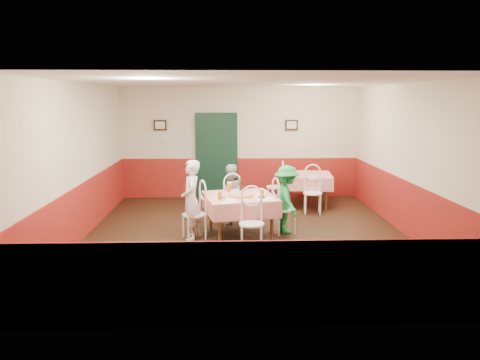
{
  "coord_description": "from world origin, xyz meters",
  "views": [
    {
      "loc": [
        -0.42,
        -8.35,
        2.53
      ],
      "look_at": [
        -0.12,
        0.02,
        1.05
      ],
      "focal_mm": 35.0,
      "sensor_mm": 36.0,
      "label": 1
    }
  ],
  "objects_px": {
    "chair_second_a": "(275,187)",
    "chair_second_b": "(313,193)",
    "main_table": "(240,216)",
    "diner_right": "(287,199)",
    "chair_near": "(252,224)",
    "glass_c": "(229,188)",
    "diner_left": "(191,200)",
    "glass_a": "(220,196)",
    "diner_far": "(230,194)",
    "pizza": "(241,195)",
    "second_table": "(307,190)",
    "chair_far": "(230,202)",
    "chair_right": "(284,210)",
    "wallet": "(262,197)",
    "glass_b": "(262,194)",
    "beer_bottle": "(241,185)",
    "chair_left": "(194,215)"
  },
  "relations": [
    {
      "from": "chair_right",
      "to": "diner_left",
      "type": "distance_m",
      "value": 1.77
    },
    {
      "from": "diner_left",
      "to": "glass_a",
      "type": "bearing_deg",
      "value": 67.2
    },
    {
      "from": "chair_second_a",
      "to": "chair_second_b",
      "type": "xyz_separation_m",
      "value": [
        0.75,
        -0.75,
        0.0
      ]
    },
    {
      "from": "chair_near",
      "to": "glass_c",
      "type": "xyz_separation_m",
      "value": [
        -0.36,
        1.2,
        0.38
      ]
    },
    {
      "from": "wallet",
      "to": "chair_left",
      "type": "bearing_deg",
      "value": 166.44
    },
    {
      "from": "chair_near",
      "to": "glass_c",
      "type": "relative_size",
      "value": 6.27
    },
    {
      "from": "chair_near",
      "to": "main_table",
      "type": "bearing_deg",
      "value": 104.25
    },
    {
      "from": "chair_far",
      "to": "beer_bottle",
      "type": "height_order",
      "value": "beer_bottle"
    },
    {
      "from": "glass_b",
      "to": "second_table",
      "type": "bearing_deg",
      "value": 63.45
    },
    {
      "from": "main_table",
      "to": "diner_right",
      "type": "distance_m",
      "value": 0.94
    },
    {
      "from": "diner_right",
      "to": "glass_a",
      "type": "bearing_deg",
      "value": 102.52
    },
    {
      "from": "pizza",
      "to": "glass_c",
      "type": "relative_size",
      "value": 3.11
    },
    {
      "from": "chair_far",
      "to": "beer_bottle",
      "type": "xyz_separation_m",
      "value": [
        0.2,
        -0.42,
        0.43
      ]
    },
    {
      "from": "beer_bottle",
      "to": "diner_far",
      "type": "distance_m",
      "value": 0.58
    },
    {
      "from": "chair_left",
      "to": "pizza",
      "type": "relative_size",
      "value": 2.02
    },
    {
      "from": "chair_right",
      "to": "chair_left",
      "type": "bearing_deg",
      "value": 86.83
    },
    {
      "from": "chair_far",
      "to": "main_table",
      "type": "bearing_deg",
      "value": 88.34
    },
    {
      "from": "chair_left",
      "to": "chair_right",
      "type": "xyz_separation_m",
      "value": [
        1.67,
        0.33,
        0.0
      ]
    },
    {
      "from": "chair_near",
      "to": "diner_far",
      "type": "height_order",
      "value": "diner_far"
    },
    {
      "from": "diner_far",
      "to": "second_table",
      "type": "bearing_deg",
      "value": -163.75
    },
    {
      "from": "chair_far",
      "to": "chair_right",
      "type": "bearing_deg",
      "value": 133.34
    },
    {
      "from": "chair_second_b",
      "to": "beer_bottle",
      "type": "bearing_deg",
      "value": -135.75
    },
    {
      "from": "glass_b",
      "to": "chair_near",
      "type": "bearing_deg",
      "value": -108.06
    },
    {
      "from": "pizza",
      "to": "second_table",
      "type": "bearing_deg",
      "value": 56.01
    },
    {
      "from": "diner_far",
      "to": "diner_left",
      "type": "bearing_deg",
      "value": 32.5
    },
    {
      "from": "glass_a",
      "to": "chair_far",
      "type": "bearing_deg",
      "value": 80.31
    },
    {
      "from": "chair_left",
      "to": "pizza",
      "type": "height_order",
      "value": "chair_left"
    },
    {
      "from": "glass_a",
      "to": "diner_far",
      "type": "relative_size",
      "value": 0.12
    },
    {
      "from": "chair_second_b",
      "to": "glass_b",
      "type": "height_order",
      "value": "chair_second_b"
    },
    {
      "from": "chair_second_b",
      "to": "diner_right",
      "type": "bearing_deg",
      "value": -110.98
    },
    {
      "from": "chair_second_b",
      "to": "diner_left",
      "type": "relative_size",
      "value": 0.62
    },
    {
      "from": "chair_left",
      "to": "glass_c",
      "type": "height_order",
      "value": "glass_c"
    },
    {
      "from": "glass_a",
      "to": "diner_left",
      "type": "distance_m",
      "value": 0.56
    },
    {
      "from": "chair_right",
      "to": "glass_c",
      "type": "relative_size",
      "value": 6.27
    },
    {
      "from": "glass_c",
      "to": "beer_bottle",
      "type": "height_order",
      "value": "beer_bottle"
    },
    {
      "from": "chair_far",
      "to": "diner_right",
      "type": "relative_size",
      "value": 0.7
    },
    {
      "from": "beer_bottle",
      "to": "wallet",
      "type": "relative_size",
      "value": 2.21
    },
    {
      "from": "diner_right",
      "to": "chair_near",
      "type": "bearing_deg",
      "value": 134.29
    },
    {
      "from": "chair_right",
      "to": "wallet",
      "type": "bearing_deg",
      "value": 115.73
    },
    {
      "from": "main_table",
      "to": "diner_right",
      "type": "bearing_deg",
      "value": 11.11
    },
    {
      "from": "diner_left",
      "to": "chair_right",
      "type": "bearing_deg",
      "value": 97.07
    },
    {
      "from": "chair_second_b",
      "to": "diner_right",
      "type": "xyz_separation_m",
      "value": [
        -0.78,
        -1.5,
        0.19
      ]
    },
    {
      "from": "chair_second_a",
      "to": "glass_a",
      "type": "height_order",
      "value": "glass_a"
    },
    {
      "from": "pizza",
      "to": "glass_c",
      "type": "height_order",
      "value": "glass_c"
    },
    {
      "from": "beer_bottle",
      "to": "chair_far",
      "type": "bearing_deg",
      "value": 114.86
    },
    {
      "from": "chair_second_a",
      "to": "diner_far",
      "type": "bearing_deg",
      "value": -28.69
    },
    {
      "from": "chair_right",
      "to": "wallet",
      "type": "height_order",
      "value": "chair_right"
    },
    {
      "from": "main_table",
      "to": "diner_right",
      "type": "xyz_separation_m",
      "value": [
        0.88,
        0.17,
        0.27
      ]
    },
    {
      "from": "chair_second_a",
      "to": "wallet",
      "type": "xyz_separation_m",
      "value": [
        -0.54,
        -2.64,
        0.32
      ]
    },
    {
      "from": "main_table",
      "to": "chair_near",
      "type": "xyz_separation_m",
      "value": [
        0.16,
        -0.83,
        0.08
      ]
    }
  ]
}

